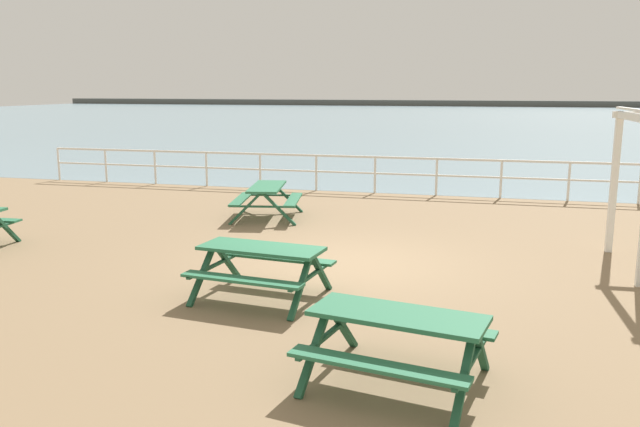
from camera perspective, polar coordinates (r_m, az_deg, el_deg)
name	(u,v)px	position (r m, az deg, el deg)	size (l,w,h in m)	color
ground_plane	(348,270)	(11.44, 2.49, -4.94)	(30.00, 24.00, 0.20)	#846B4C
sea_band	(466,119)	(63.62, 12.70, 8.10)	(142.00, 90.00, 0.01)	gray
distant_shoreline	(477,106)	(106.57, 13.60, 9.17)	(142.00, 6.00, 1.80)	#4C4C47
seaward_railing	(406,169)	(18.79, 7.53, 3.93)	(23.07, 0.07, 1.08)	white
picnic_table_mid_centre	(267,194)	(15.28, -4.68, 1.75)	(1.82, 2.05, 0.80)	#286B47
picnic_table_far_left	(261,259)	(9.51, -5.17, -4.03)	(1.96, 1.72, 0.80)	#286B47
picnic_table_far_right	(398,331)	(6.85, 6.83, -10.19)	(2.04, 1.81, 0.80)	#286B47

